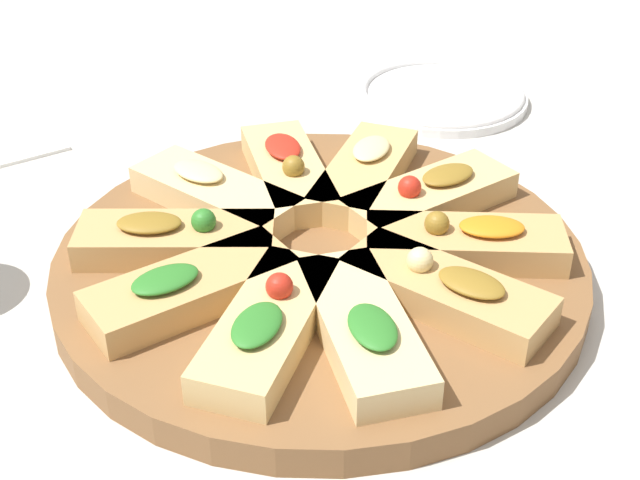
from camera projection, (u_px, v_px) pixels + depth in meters
The scene contains 14 objects.
ground_plane at pixel (320, 278), 0.74m from camera, with size 3.00×3.00×0.00m, color beige.
serving_board at pixel (320, 265), 0.73m from camera, with size 0.43×0.43×0.03m, color brown.
focaccia_slice_0 at pixel (190, 288), 0.66m from camera, with size 0.08×0.16×0.03m.
focaccia_slice_1 at pixel (268, 325), 0.62m from camera, with size 0.15×0.15×0.04m.
focaccia_slice_2 at pixel (364, 328), 0.62m from camera, with size 0.17×0.09×0.03m.
focaccia_slice_3 at pixel (446, 290), 0.66m from camera, with size 0.17×0.12×0.04m.
focaccia_slice_4 at pixel (466, 242), 0.71m from camera, with size 0.13×0.17×0.04m.
focaccia_slice_5 at pixel (430, 196), 0.77m from camera, with size 0.08×0.16×0.04m.
focaccia_slice_6 at pixel (365, 173), 0.81m from camera, with size 0.15×0.15×0.03m.
focaccia_slice_7 at pixel (288, 171), 0.81m from camera, with size 0.17×0.09×0.04m.
focaccia_slice_8 at pixel (215, 193), 0.78m from camera, with size 0.17×0.12×0.03m.
focaccia_slice_9 at pixel (175, 238), 0.71m from camera, with size 0.12×0.17×0.04m.
plate_left at pixel (442, 95), 1.02m from camera, with size 0.20×0.20×0.02m.
napkin_stack at pixel (9, 138), 0.94m from camera, with size 0.11×0.09×0.01m, color white.
Camera 1 is at (0.54, -0.27, 0.43)m, focal length 50.00 mm.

